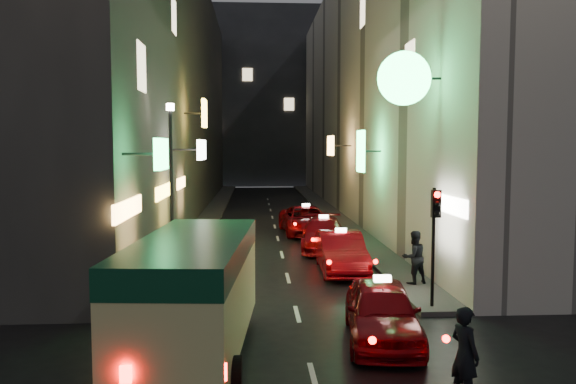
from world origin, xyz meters
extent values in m
cube|color=#3D3A37|center=(-8.00, 34.00, 9.00)|extent=(6.00, 52.00, 18.00)
cube|color=#2FEC66|center=(-3.89, 9.00, 4.63)|extent=(0.18, 1.52, 0.90)
cube|color=white|center=(-3.48, 16.99, 4.71)|extent=(0.18, 2.34, 0.86)
cube|color=yellow|center=(-3.91, 23.42, 6.64)|extent=(0.18, 1.48, 1.51)
cube|color=#FFB759|center=(-4.98, 9.50, 3.00)|extent=(0.10, 3.48, 0.55)
cube|color=yellow|center=(-4.98, 16.12, 3.00)|extent=(0.10, 3.86, 0.55)
cube|color=#FFB759|center=(-4.98, 21.55, 3.00)|extent=(0.10, 2.83, 0.55)
cube|color=#FFE5B2|center=(-4.99, 12.00, 7.50)|extent=(0.06, 1.30, 1.60)
cube|color=#FFE5B2|center=(-4.99, 20.00, 11.00)|extent=(0.06, 1.30, 1.60)
cube|color=#A9A69B|center=(8.00, 34.00, 9.00)|extent=(6.00, 52.00, 18.00)
cylinder|color=#2FEC66|center=(3.76, 11.22, 7.10)|extent=(1.77, 0.18, 1.77)
cube|color=#2FEC66|center=(4.00, 19.95, 4.63)|extent=(0.18, 1.30, 2.04)
cube|color=#FFB759|center=(3.66, 28.44, 4.92)|extent=(0.18, 1.98, 1.25)
cube|color=white|center=(4.98, 10.07, 3.00)|extent=(0.10, 3.07, 0.55)
cube|color=#FFE5B2|center=(4.99, 15.00, 8.20)|extent=(0.06, 1.30, 1.60)
cube|color=#FFE5B2|center=(4.99, 25.00, 12.50)|extent=(0.06, 1.30, 1.60)
cube|color=#38373D|center=(0.00, 66.00, 11.00)|extent=(30.00, 10.00, 22.00)
cube|color=#44423F|center=(-4.25, 34.00, 0.07)|extent=(1.50, 52.00, 0.15)
cube|color=#44423F|center=(4.25, 34.00, 0.07)|extent=(1.50, 52.00, 0.15)
cube|color=#CAC97E|center=(-2.60, 5.22, 1.59)|extent=(2.78, 6.60, 2.36)
cube|color=#0B3822|center=(-2.60, 5.22, 2.50)|extent=(2.80, 6.62, 0.59)
cube|color=black|center=(-2.60, 5.54, 1.82)|extent=(2.59, 4.04, 0.54)
cube|color=#FF0A05|center=(-3.40, 1.98, 1.00)|extent=(0.19, 0.06, 0.30)
cube|color=#FF0A05|center=(-1.80, 1.98, 1.00)|extent=(0.19, 0.06, 0.30)
cylinder|color=black|center=(-3.61, 7.28, 0.41)|extent=(0.24, 0.82, 0.82)
cylinder|color=black|center=(-1.59, 3.16, 0.41)|extent=(0.24, 0.82, 0.82)
imported|color=maroon|center=(1.94, 6.16, 0.87)|extent=(2.88, 5.68, 1.73)
cube|color=white|center=(1.94, 6.16, 1.82)|extent=(0.44, 0.23, 0.16)
sphere|color=#FF0A05|center=(1.17, 3.69, 0.89)|extent=(0.16, 0.16, 0.16)
sphere|color=#FF0A05|center=(2.71, 3.69, 0.89)|extent=(0.16, 0.16, 0.16)
imported|color=maroon|center=(2.10, 13.88, 0.90)|extent=(2.40, 5.70, 1.80)
cube|color=white|center=(2.10, 13.88, 1.89)|extent=(0.42, 0.19, 0.16)
sphere|color=#FF0A05|center=(1.30, 11.31, 0.93)|extent=(0.16, 0.16, 0.16)
sphere|color=#FF0A05|center=(2.90, 11.31, 0.93)|extent=(0.16, 0.16, 0.16)
imported|color=maroon|center=(2.03, 18.68, 0.86)|extent=(2.81, 5.63, 1.72)
cube|color=white|center=(2.03, 18.68, 1.81)|extent=(0.44, 0.23, 0.16)
sphere|color=#FF0A05|center=(1.27, 16.22, 0.89)|extent=(0.16, 0.16, 0.16)
sphere|color=#FF0A05|center=(2.79, 16.22, 0.89)|extent=(0.16, 0.16, 0.16)
imported|color=maroon|center=(1.63, 23.48, 0.89)|extent=(2.69, 5.76, 1.79)
cube|color=white|center=(1.63, 23.48, 1.88)|extent=(0.43, 0.21, 0.16)
sphere|color=#FF0A05|center=(0.84, 20.93, 0.92)|extent=(0.16, 0.16, 0.16)
sphere|color=#FF0A05|center=(2.42, 20.93, 0.92)|extent=(0.16, 0.16, 0.16)
imported|color=black|center=(2.74, 2.74, 1.04)|extent=(0.67, 0.80, 2.09)
imported|color=black|center=(4.23, 11.31, 1.19)|extent=(0.89, 0.70, 2.07)
cylinder|color=black|center=(4.00, 8.60, 1.90)|extent=(0.10, 0.10, 3.50)
cube|color=black|center=(4.00, 8.42, 3.20)|extent=(0.26, 0.18, 0.80)
sphere|color=#FF0A05|center=(4.00, 8.31, 3.47)|extent=(0.18, 0.18, 0.18)
sphere|color=black|center=(4.00, 8.31, 3.20)|extent=(0.17, 0.17, 0.17)
sphere|color=black|center=(4.00, 8.31, 2.93)|extent=(0.17, 0.17, 0.17)
cylinder|color=black|center=(-4.20, 13.00, 3.15)|extent=(0.12, 0.12, 6.00)
cylinder|color=#FFE5BF|center=(-4.20, 13.00, 6.25)|extent=(0.28, 0.28, 0.25)
camera|label=1|loc=(-1.22, -7.35, 4.82)|focal=35.00mm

